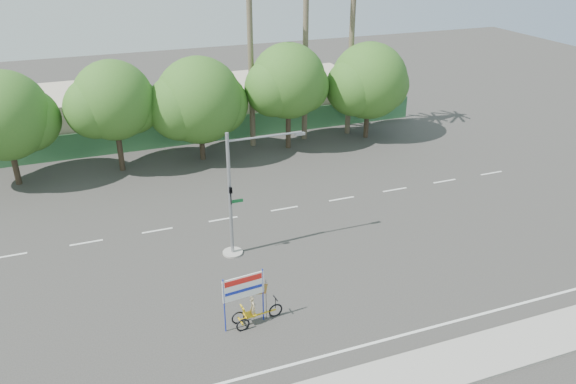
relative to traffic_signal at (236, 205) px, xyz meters
name	(u,v)px	position (x,y,z in m)	size (l,w,h in m)	color
ground	(302,284)	(2.20, -3.98, -2.92)	(120.00, 120.00, 0.00)	#33302D
fence	(205,131)	(2.20, 17.52, -1.92)	(38.00, 0.08, 2.00)	#336B3D
building_left	(72,116)	(-7.80, 22.02, -0.92)	(12.00, 8.00, 4.00)	beige
building_right	(278,97)	(10.20, 22.02, -1.12)	(14.00, 8.00, 3.60)	beige
tree_far_left	(4,118)	(-11.85, 14.02, 1.84)	(7.14, 6.00, 7.96)	#473828
tree_left	(113,103)	(-4.85, 14.02, 2.14)	(6.66, 5.60, 8.07)	#473828
tree_center	(198,103)	(1.14, 14.02, 1.55)	(7.62, 6.40, 7.85)	#473828
tree_right	(288,84)	(8.15, 14.02, 2.32)	(6.90, 5.80, 8.36)	#473828
tree_far_right	(368,83)	(15.15, 14.02, 1.73)	(7.38, 6.20, 7.94)	#473828
palm_tall	(306,9)	(10.20, 15.52, 7.55)	(3.73, 3.79, 17.45)	#70604C
palm_mid	(353,20)	(14.20, 15.52, 6.48)	(3.73, 3.79, 15.45)	#70604C
palm_short	(250,34)	(5.70, 15.52, 5.94)	(3.73, 3.79, 14.45)	#70604C
traffic_signal	(236,205)	(0.00, 0.00, 0.00)	(4.72, 1.10, 7.00)	gray
trike_billboard	(250,303)	(-1.15, -6.06, -1.79)	(2.84, 0.76, 2.79)	black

